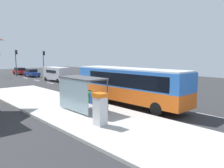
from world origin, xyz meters
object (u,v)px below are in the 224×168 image
(sedan_near, at_px, (20,71))
(recycling_bin_blue, at_px, (93,98))
(bus, at_px, (129,84))
(traffic_light_median, at_px, (16,59))
(white_van, at_px, (56,73))
(bus_shelter, at_px, (79,85))
(sedan_far, at_px, (32,73))
(recycling_bin_orange, at_px, (99,100))
(recycling_bin_green, at_px, (89,97))
(traffic_light_near_side, at_px, (44,59))
(ticket_machine, at_px, (100,109))

(sedan_near, height_order, recycling_bin_blue, sedan_near)
(bus, height_order, traffic_light_median, traffic_light_median)
(sedan_near, xyz_separation_m, recycling_bin_blue, (-6.50, -35.38, -0.14))
(white_van, distance_m, traffic_light_median, 13.55)
(traffic_light_median, height_order, bus_shelter, traffic_light_median)
(recycling_bin_blue, xyz_separation_m, bus_shelter, (-2.21, -1.18, 1.44))
(recycling_bin_blue, bearing_deg, bus, -35.28)
(sedan_near, relative_size, sedan_far, 0.99)
(recycling_bin_orange, xyz_separation_m, recycling_bin_green, (0.00, 1.40, 0.00))
(recycling_bin_green, bearing_deg, traffic_light_near_side, 71.80)
(recycling_bin_blue, bearing_deg, recycling_bin_green, 90.00)
(recycling_bin_green, height_order, traffic_light_median, traffic_light_median)
(white_van, bearing_deg, sedan_far, 89.44)
(sedan_far, bearing_deg, traffic_light_median, 124.27)
(traffic_light_near_side, bearing_deg, recycling_bin_green, -108.20)
(white_van, bearing_deg, recycling_bin_blue, -109.04)
(ticket_machine, bearing_deg, sedan_far, 74.01)
(sedan_near, distance_m, recycling_bin_green, 35.28)
(recycling_bin_orange, bearing_deg, traffic_light_near_side, 72.57)
(recycling_bin_blue, distance_m, traffic_light_near_side, 31.84)
(recycling_bin_orange, relative_size, traffic_light_near_side, 0.18)
(ticket_machine, relative_size, traffic_light_median, 0.36)
(ticket_machine, xyz_separation_m, traffic_light_near_side, (12.92, 35.14, 2.24))
(white_van, height_order, recycling_bin_orange, white_van)
(sedan_near, bearing_deg, traffic_light_median, -117.99)
(white_van, distance_m, sedan_far, 10.47)
(sedan_far, bearing_deg, sedan_near, 90.04)
(traffic_light_near_side, bearing_deg, recycling_bin_orange, -107.43)
(sedan_near, height_order, traffic_light_near_side, traffic_light_near_side)
(ticket_machine, distance_m, traffic_light_near_side, 37.51)
(ticket_machine, relative_size, recycling_bin_green, 2.04)
(sedan_far, bearing_deg, recycling_bin_orange, -102.35)
(white_van, xyz_separation_m, traffic_light_median, (-1.80, 13.25, 2.18))
(bus, bearing_deg, ticket_machine, -150.88)
(bus, bearing_deg, recycling_bin_green, 135.32)
(bus_shelter, bearing_deg, recycling_bin_green, 40.30)
(bus, xyz_separation_m, sedan_far, (4.02, 30.76, -1.05))
(recycling_bin_orange, bearing_deg, white_van, 71.60)
(bus, relative_size, traffic_light_near_side, 2.15)
(bus, bearing_deg, sedan_near, 83.84)
(sedan_far, distance_m, ticket_machine, 35.31)
(sedan_near, height_order, ticket_machine, ticket_machine)
(traffic_light_near_side, xyz_separation_m, bus_shelter, (-11.91, -31.37, -1.32))
(sedan_far, bearing_deg, bus, -97.44)
(sedan_far, xyz_separation_m, recycling_bin_blue, (-6.50, -29.00, -0.14))
(ticket_machine, distance_m, recycling_bin_green, 6.52)
(recycling_bin_green, bearing_deg, recycling_bin_blue, -90.00)
(white_van, height_order, traffic_light_near_side, traffic_light_near_side)
(recycling_bin_blue, xyz_separation_m, traffic_light_median, (4.60, 31.80, 2.87))
(sedan_far, bearing_deg, recycling_bin_blue, -102.64)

